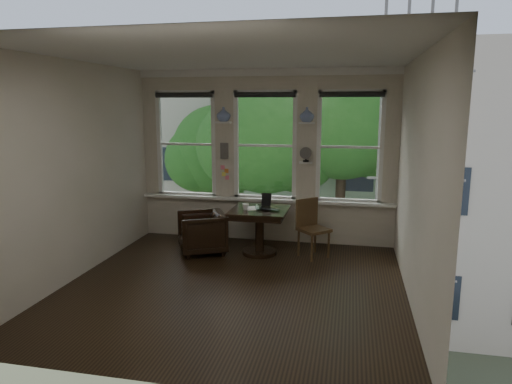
% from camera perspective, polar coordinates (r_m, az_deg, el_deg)
% --- Properties ---
extents(ground, '(4.50, 4.50, 0.00)m').
position_cam_1_polar(ground, '(6.27, -2.77, -11.68)').
color(ground, black).
rests_on(ground, ground).
extents(ceiling, '(4.50, 4.50, 0.00)m').
position_cam_1_polar(ceiling, '(5.82, -3.05, 16.73)').
color(ceiling, silver).
rests_on(ceiling, ground).
extents(wall_back, '(4.50, 0.00, 4.50)m').
position_cam_1_polar(wall_back, '(8.04, 1.18, 4.41)').
color(wall_back, beige).
rests_on(wall_back, ground).
extents(wall_front, '(4.50, 0.00, 4.50)m').
position_cam_1_polar(wall_front, '(3.77, -11.60, -3.21)').
color(wall_front, beige).
rests_on(wall_front, ground).
extents(wall_left, '(0.00, 4.50, 4.50)m').
position_cam_1_polar(wall_left, '(6.79, -21.61, 2.45)').
color(wall_left, beige).
rests_on(wall_left, ground).
extents(wall_right, '(0.00, 4.50, 4.50)m').
position_cam_1_polar(wall_right, '(5.73, 19.44, 1.17)').
color(wall_right, beige).
rests_on(wall_right, ground).
extents(window_left, '(1.10, 0.12, 1.90)m').
position_cam_1_polar(window_left, '(8.41, -8.62, 5.94)').
color(window_left, white).
rests_on(window_left, ground).
extents(window_center, '(1.10, 0.12, 1.90)m').
position_cam_1_polar(window_center, '(8.02, 1.18, 5.83)').
color(window_center, white).
rests_on(window_center, ground).
extents(window_right, '(1.10, 0.12, 1.90)m').
position_cam_1_polar(window_right, '(7.88, 11.65, 5.52)').
color(window_right, white).
rests_on(window_right, ground).
extents(shelf_left, '(0.26, 0.16, 0.03)m').
position_cam_1_polar(shelf_left, '(8.06, -4.07, 8.68)').
color(shelf_left, white).
rests_on(shelf_left, ground).
extents(shelf_right, '(0.26, 0.16, 0.03)m').
position_cam_1_polar(shelf_right, '(7.79, 6.36, 8.57)').
color(shelf_right, white).
rests_on(shelf_right, ground).
extents(intercom, '(0.14, 0.06, 0.28)m').
position_cam_1_polar(intercom, '(8.13, -3.96, 5.17)').
color(intercom, '#59544F').
rests_on(intercom, ground).
extents(sticky_notes, '(0.16, 0.01, 0.24)m').
position_cam_1_polar(sticky_notes, '(8.17, -3.92, 2.73)').
color(sticky_notes, pink).
rests_on(sticky_notes, ground).
extents(desk_fan, '(0.20, 0.20, 0.24)m').
position_cam_1_polar(desk_fan, '(7.82, 6.26, 4.39)').
color(desk_fan, '#59544F').
rests_on(desk_fan, ground).
extents(vase_left, '(0.24, 0.24, 0.25)m').
position_cam_1_polar(vase_left, '(8.06, -4.08, 9.67)').
color(vase_left, white).
rests_on(vase_left, shelf_left).
extents(vase_right, '(0.24, 0.24, 0.25)m').
position_cam_1_polar(vase_right, '(7.79, 6.38, 9.59)').
color(vase_right, white).
rests_on(vase_right, shelf_right).
extents(table, '(0.90, 0.90, 0.75)m').
position_cam_1_polar(table, '(7.44, 0.44, -4.97)').
color(table, black).
rests_on(table, ground).
extents(armchair_left, '(0.99, 0.99, 0.68)m').
position_cam_1_polar(armchair_left, '(7.56, -6.78, -5.06)').
color(armchair_left, black).
rests_on(armchair_left, ground).
extents(cushion_red, '(0.45, 0.45, 0.06)m').
position_cam_1_polar(cushion_red, '(7.53, -6.80, -4.25)').
color(cushion_red, maroon).
rests_on(cushion_red, armchair_left).
extents(side_chair_right, '(0.59, 0.59, 0.92)m').
position_cam_1_polar(side_chair_right, '(7.32, 7.25, -4.62)').
color(side_chair_right, '#453018').
rests_on(side_chair_right, ground).
extents(laptop, '(0.37, 0.28, 0.03)m').
position_cam_1_polar(laptop, '(7.20, 1.52, -2.31)').
color(laptop, black).
rests_on(laptop, table).
extents(mug, '(0.13, 0.13, 0.10)m').
position_cam_1_polar(mug, '(7.28, -1.31, -1.85)').
color(mug, white).
rests_on(mug, table).
extents(drinking_glass, '(0.13, 0.13, 0.09)m').
position_cam_1_polar(drinking_glass, '(7.24, 0.33, -1.96)').
color(drinking_glass, white).
rests_on(drinking_glass, table).
extents(tablet, '(0.17, 0.10, 0.22)m').
position_cam_1_polar(tablet, '(7.52, 1.31, -0.98)').
color(tablet, black).
rests_on(tablet, table).
extents(papers, '(0.32, 0.36, 0.00)m').
position_cam_1_polar(papers, '(7.39, -0.40, -2.05)').
color(papers, silver).
rests_on(papers, table).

